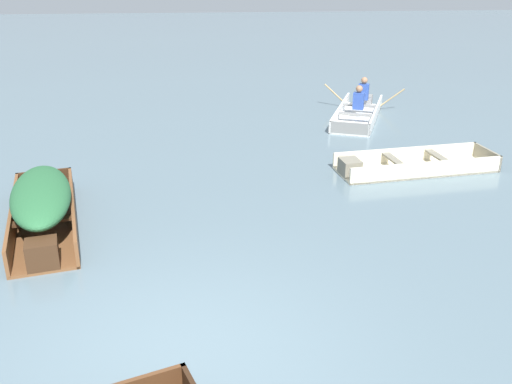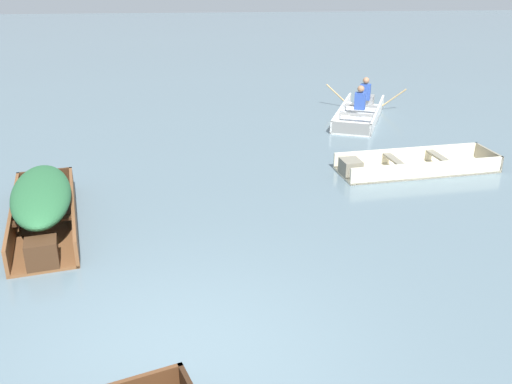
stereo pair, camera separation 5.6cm
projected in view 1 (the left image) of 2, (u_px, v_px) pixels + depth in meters
ground_plane at (182, 360)px, 6.09m from camera, size 80.00×80.00×0.00m
skiff_cream_near_moored at (410, 165)px, 11.37m from camera, size 3.28×1.36×0.34m
skiff_wooden_brown_mid_moored at (42, 202)px, 8.86m from camera, size 1.61×3.22×0.76m
rowboat_white_with_crew at (359, 110)px, 15.18m from camera, size 2.52×3.35×0.89m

